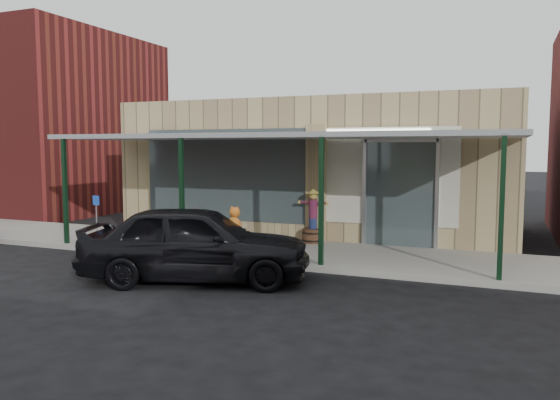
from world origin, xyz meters
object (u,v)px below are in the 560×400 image
at_px(barrel_scarecrow, 313,224).
at_px(parked_sedan, 196,243).
at_px(barrel_pumpkin, 151,228).
at_px(handicap_sign, 96,212).

distance_m(barrel_scarecrow, parked_sedan, 4.58).
height_order(barrel_pumpkin, handicap_sign, handicap_sign).
distance_m(barrel_scarecrow, handicap_sign, 6.07).
bearing_deg(handicap_sign, barrel_scarecrow, 31.43).
height_order(barrel_scarecrow, parked_sedan, barrel_scarecrow).
bearing_deg(barrel_pumpkin, barrel_scarecrow, 11.66).
relative_size(handicap_sign, parked_sedan, 0.25).
distance_m(barrel_pumpkin, parked_sedan, 5.06).
height_order(barrel_scarecrow, barrel_pumpkin, barrel_scarecrow).
relative_size(barrel_scarecrow, barrel_pumpkin, 1.98).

